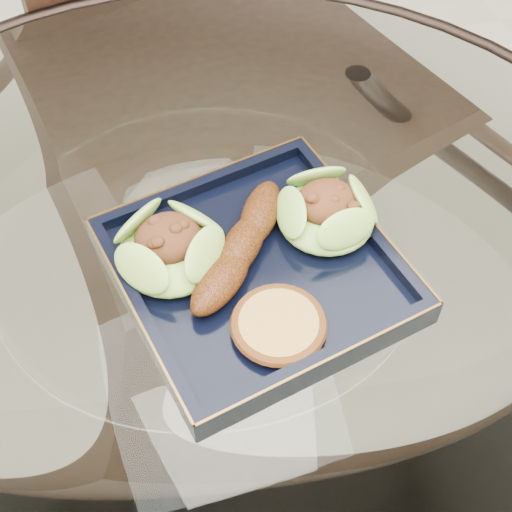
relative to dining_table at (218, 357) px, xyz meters
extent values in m
cylinder|color=white|center=(0.00, 0.00, 0.16)|extent=(1.10, 1.10, 0.01)
torus|color=black|center=(0.00, 0.00, 0.16)|extent=(1.13, 1.13, 0.02)
torus|color=black|center=(0.00, 0.00, -0.48)|extent=(0.81, 0.81, 0.02)
cylinder|color=black|center=(0.28, 0.28, -0.22)|extent=(0.04, 0.04, 0.75)
cylinder|color=black|center=(-0.28, 0.28, -0.22)|extent=(0.04, 0.04, 0.75)
cube|color=black|center=(0.12, 0.42, -0.10)|extent=(0.54, 0.54, 0.04)
cylinder|color=black|center=(-0.02, 0.19, -0.36)|extent=(0.03, 0.03, 0.48)
cylinder|color=black|center=(0.35, 0.28, -0.36)|extent=(0.03, 0.03, 0.48)
cylinder|color=black|center=(-0.11, 0.56, -0.36)|extent=(0.03, 0.03, 0.48)
cylinder|color=black|center=(0.26, 0.65, -0.36)|extent=(0.03, 0.03, 0.48)
cube|color=black|center=(0.05, -0.01, 0.17)|extent=(0.32, 0.32, 0.02)
ellipsoid|color=#689E2E|center=(-0.04, 0.02, 0.20)|extent=(0.14, 0.14, 0.04)
ellipsoid|color=#4E8D29|center=(0.13, 0.02, 0.20)|extent=(0.14, 0.14, 0.04)
ellipsoid|color=#562609|center=(0.04, 0.01, 0.20)|extent=(0.15, 0.16, 0.03)
cylinder|color=#BF8F3F|center=(0.04, -0.09, 0.19)|extent=(0.11, 0.11, 0.02)
camera|label=1|loc=(-0.08, -0.43, 0.77)|focal=50.00mm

